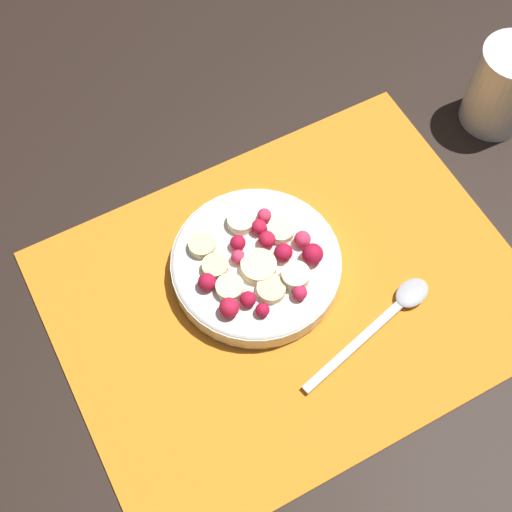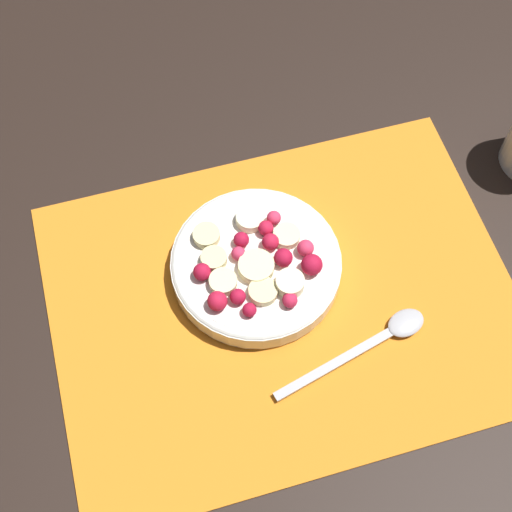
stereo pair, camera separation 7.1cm
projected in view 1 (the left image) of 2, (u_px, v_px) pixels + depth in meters
ground_plane at (289, 295)px, 0.73m from camera, size 3.00×3.00×0.00m
placemat at (289, 294)px, 0.73m from camera, size 0.47×0.36×0.01m
fruit_bowl at (256, 264)px, 0.72m from camera, size 0.17×0.17×0.05m
spoon at (391, 312)px, 0.71m from camera, size 0.17×0.06×0.01m
drinking_glass at (504, 87)px, 0.80m from camera, size 0.08×0.08×0.10m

